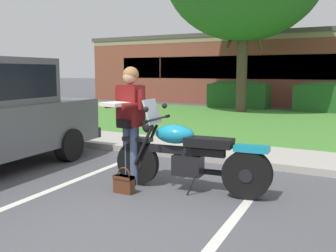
% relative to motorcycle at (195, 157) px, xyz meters
% --- Properties ---
extents(ground_plane, '(140.00, 140.00, 0.00)m').
position_rel_motorcycle_xyz_m(ground_plane, '(-0.64, -1.37, -0.49)').
color(ground_plane, '#4C4C51').
extents(curb_strip, '(60.00, 0.20, 0.12)m').
position_rel_motorcycle_xyz_m(curb_strip, '(-0.64, 1.80, -0.43)').
color(curb_strip, '#ADA89E').
rests_on(curb_strip, ground).
extents(concrete_walk, '(60.00, 1.50, 0.08)m').
position_rel_motorcycle_xyz_m(concrete_walk, '(-0.64, 2.65, -0.45)').
color(concrete_walk, '#ADA89E').
rests_on(concrete_walk, ground).
extents(grass_lawn, '(60.00, 8.40, 0.06)m').
position_rel_motorcycle_xyz_m(grass_lawn, '(-0.64, 7.60, -0.46)').
color(grass_lawn, '#478433').
rests_on(grass_lawn, ground).
extents(stall_stripe_0, '(0.54, 4.39, 0.01)m').
position_rel_motorcycle_xyz_m(stall_stripe_0, '(-1.73, -1.17, -0.49)').
color(stall_stripe_0, silver).
rests_on(stall_stripe_0, ground).
extents(stall_stripe_1, '(0.54, 4.39, 0.01)m').
position_rel_motorcycle_xyz_m(stall_stripe_1, '(0.89, -1.17, -0.49)').
color(stall_stripe_1, silver).
rests_on(stall_stripe_1, ground).
extents(motorcycle, '(2.24, 0.82, 1.26)m').
position_rel_motorcycle_xyz_m(motorcycle, '(0.00, 0.00, 0.00)').
color(motorcycle, black).
rests_on(motorcycle, ground).
extents(rider_person, '(0.53, 0.62, 1.70)m').
position_rel_motorcycle_xyz_m(rider_person, '(-0.99, -0.13, 0.52)').
color(rider_person, black).
rests_on(rider_person, ground).
extents(handbag, '(0.28, 0.13, 0.36)m').
position_rel_motorcycle_xyz_m(handbag, '(-0.80, -0.54, -0.34)').
color(handbag, '#562D19').
rests_on(handbag, ground).
extents(hedge_left, '(2.61, 0.90, 1.24)m').
position_rel_motorcycle_xyz_m(hedge_left, '(-3.69, 11.81, 0.16)').
color(hedge_left, '#235623').
rests_on(hedge_left, ground).
extents(hedge_center_left, '(2.47, 0.90, 1.24)m').
position_rel_motorcycle_xyz_m(hedge_center_left, '(-0.05, 11.81, 0.16)').
color(hedge_center_left, '#235623').
rests_on(hedge_center_left, ground).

